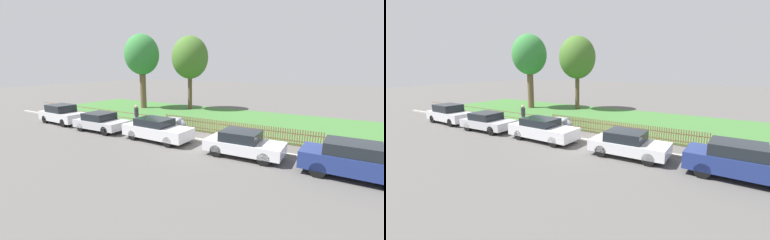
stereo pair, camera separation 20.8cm
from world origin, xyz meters
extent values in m
plane|color=#565451|center=(0.00, 0.00, 0.00)|extent=(120.00, 120.00, 0.00)
cube|color=#B2ADA3|center=(0.00, 0.10, 0.06)|extent=(43.84, 0.20, 0.12)
cube|color=#3D7033|center=(0.00, 7.30, 0.01)|extent=(43.84, 10.49, 0.01)
cube|color=brown|center=(0.00, 2.07, 0.28)|extent=(43.84, 0.03, 0.05)
cube|color=brown|center=(0.00, 2.07, 0.71)|extent=(43.84, 0.03, 0.05)
cube|color=brown|center=(-5.33, 2.05, 0.49)|extent=(0.06, 0.03, 0.99)
cube|color=brown|center=(-5.19, 2.05, 0.49)|extent=(0.06, 0.03, 0.99)
cube|color=brown|center=(-5.06, 2.05, 0.49)|extent=(0.06, 0.03, 0.99)
cube|color=brown|center=(-4.92, 2.05, 0.49)|extent=(0.06, 0.03, 0.99)
cube|color=brown|center=(-4.79, 2.05, 0.49)|extent=(0.06, 0.03, 0.99)
cube|color=brown|center=(-4.65, 2.05, 0.49)|extent=(0.06, 0.03, 0.99)
cube|color=brown|center=(-4.52, 2.05, 0.49)|extent=(0.06, 0.03, 0.99)
cube|color=brown|center=(-4.38, 2.05, 0.49)|extent=(0.06, 0.03, 0.99)
cube|color=brown|center=(-4.25, 2.05, 0.49)|extent=(0.06, 0.03, 0.99)
cube|color=brown|center=(-4.11, 2.05, 0.49)|extent=(0.06, 0.03, 0.99)
cube|color=brown|center=(-3.98, 2.05, 0.49)|extent=(0.06, 0.03, 0.99)
cube|color=brown|center=(-3.84, 2.05, 0.49)|extent=(0.06, 0.03, 0.99)
cube|color=brown|center=(-3.71, 2.05, 0.49)|extent=(0.06, 0.03, 0.99)
cube|color=brown|center=(-3.57, 2.05, 0.49)|extent=(0.06, 0.03, 0.99)
cube|color=brown|center=(-3.44, 2.05, 0.49)|extent=(0.06, 0.03, 0.99)
cube|color=brown|center=(-3.30, 2.05, 0.49)|extent=(0.06, 0.03, 0.99)
cube|color=brown|center=(-3.17, 2.05, 0.49)|extent=(0.06, 0.03, 0.99)
cube|color=brown|center=(-3.03, 2.05, 0.49)|extent=(0.06, 0.03, 0.99)
cube|color=brown|center=(-2.90, 2.05, 0.49)|extent=(0.06, 0.03, 0.99)
cube|color=brown|center=(-2.76, 2.05, 0.49)|extent=(0.06, 0.03, 0.99)
cube|color=brown|center=(-2.63, 2.05, 0.49)|extent=(0.06, 0.03, 0.99)
cube|color=brown|center=(-2.49, 2.05, 0.49)|extent=(0.06, 0.03, 0.99)
cube|color=brown|center=(-2.36, 2.05, 0.49)|extent=(0.06, 0.03, 0.99)
cube|color=brown|center=(-2.22, 2.05, 0.49)|extent=(0.06, 0.03, 0.99)
cube|color=brown|center=(-2.09, 2.05, 0.49)|extent=(0.06, 0.03, 0.99)
cube|color=brown|center=(-1.96, 2.05, 0.49)|extent=(0.06, 0.03, 0.99)
cube|color=brown|center=(-1.82, 2.05, 0.49)|extent=(0.06, 0.03, 0.99)
cube|color=brown|center=(-1.69, 2.05, 0.49)|extent=(0.06, 0.03, 0.99)
cube|color=brown|center=(-1.55, 2.05, 0.49)|extent=(0.06, 0.03, 0.99)
cube|color=brown|center=(-1.42, 2.05, 0.49)|extent=(0.06, 0.03, 0.99)
cube|color=brown|center=(-1.28, 2.05, 0.49)|extent=(0.06, 0.03, 0.99)
cube|color=brown|center=(-1.15, 2.05, 0.49)|extent=(0.06, 0.03, 0.99)
cube|color=brown|center=(-1.01, 2.05, 0.49)|extent=(0.06, 0.03, 0.99)
cube|color=brown|center=(-0.88, 2.05, 0.49)|extent=(0.06, 0.03, 0.99)
cube|color=brown|center=(-0.74, 2.05, 0.49)|extent=(0.06, 0.03, 0.99)
cube|color=brown|center=(-0.61, 2.05, 0.49)|extent=(0.06, 0.03, 0.99)
cube|color=brown|center=(-0.47, 2.05, 0.49)|extent=(0.06, 0.03, 0.99)
cube|color=brown|center=(-0.34, 2.05, 0.49)|extent=(0.06, 0.03, 0.99)
cube|color=brown|center=(-0.20, 2.05, 0.49)|extent=(0.06, 0.03, 0.99)
cube|color=brown|center=(-0.07, 2.05, 0.49)|extent=(0.06, 0.03, 0.99)
cube|color=brown|center=(0.07, 2.05, 0.49)|extent=(0.06, 0.03, 0.99)
cube|color=brown|center=(0.20, 2.05, 0.49)|extent=(0.06, 0.03, 0.99)
cube|color=brown|center=(0.34, 2.05, 0.49)|extent=(0.06, 0.03, 0.99)
cube|color=brown|center=(0.47, 2.05, 0.49)|extent=(0.06, 0.03, 0.99)
cube|color=brown|center=(0.61, 2.05, 0.49)|extent=(0.06, 0.03, 0.99)
cube|color=brown|center=(0.74, 2.05, 0.49)|extent=(0.06, 0.03, 0.99)
cube|color=brown|center=(0.88, 2.05, 0.49)|extent=(0.06, 0.03, 0.99)
cube|color=brown|center=(1.01, 2.05, 0.49)|extent=(0.06, 0.03, 0.99)
cube|color=brown|center=(1.15, 2.05, 0.49)|extent=(0.06, 0.03, 0.99)
cube|color=brown|center=(1.28, 2.05, 0.49)|extent=(0.06, 0.03, 0.99)
cube|color=brown|center=(1.42, 2.05, 0.49)|extent=(0.06, 0.03, 0.99)
cube|color=brown|center=(1.55, 2.05, 0.49)|extent=(0.06, 0.03, 0.99)
cube|color=brown|center=(1.69, 2.05, 0.49)|extent=(0.06, 0.03, 0.99)
cube|color=brown|center=(1.82, 2.05, 0.49)|extent=(0.06, 0.03, 0.99)
cube|color=brown|center=(1.96, 2.05, 0.49)|extent=(0.06, 0.03, 0.99)
cube|color=brown|center=(2.09, 2.05, 0.49)|extent=(0.06, 0.03, 0.99)
cube|color=brown|center=(2.22, 2.05, 0.49)|extent=(0.06, 0.03, 0.99)
cube|color=brown|center=(2.36, 2.05, 0.49)|extent=(0.06, 0.03, 0.99)
cube|color=brown|center=(2.49, 2.05, 0.49)|extent=(0.06, 0.03, 0.99)
cube|color=brown|center=(2.63, 2.05, 0.49)|extent=(0.06, 0.03, 0.99)
cube|color=brown|center=(2.76, 2.05, 0.49)|extent=(0.06, 0.03, 0.99)
cube|color=brown|center=(2.90, 2.05, 0.49)|extent=(0.06, 0.03, 0.99)
cube|color=brown|center=(3.03, 2.05, 0.49)|extent=(0.06, 0.03, 0.99)
cube|color=brown|center=(3.17, 2.05, 0.49)|extent=(0.06, 0.03, 0.99)
cube|color=brown|center=(3.30, 2.05, 0.49)|extent=(0.06, 0.03, 0.99)
cube|color=brown|center=(3.44, 2.05, 0.49)|extent=(0.06, 0.03, 0.99)
cube|color=brown|center=(3.57, 2.05, 0.49)|extent=(0.06, 0.03, 0.99)
cube|color=brown|center=(3.71, 2.05, 0.49)|extent=(0.06, 0.03, 0.99)
cube|color=brown|center=(3.84, 2.05, 0.49)|extent=(0.06, 0.03, 0.99)
cube|color=brown|center=(3.98, 2.05, 0.49)|extent=(0.06, 0.03, 0.99)
cube|color=brown|center=(4.11, 2.05, 0.49)|extent=(0.06, 0.03, 0.99)
cube|color=brown|center=(4.25, 2.05, 0.49)|extent=(0.06, 0.03, 0.99)
cube|color=brown|center=(4.38, 2.05, 0.49)|extent=(0.06, 0.03, 0.99)
cube|color=brown|center=(4.52, 2.05, 0.49)|extent=(0.06, 0.03, 0.99)
cube|color=brown|center=(4.65, 2.05, 0.49)|extent=(0.06, 0.03, 0.99)
cube|color=brown|center=(4.79, 2.05, 0.49)|extent=(0.06, 0.03, 0.99)
cube|color=brown|center=(4.92, 2.05, 0.49)|extent=(0.06, 0.03, 0.99)
cube|color=brown|center=(5.06, 2.05, 0.49)|extent=(0.06, 0.03, 0.99)
cube|color=brown|center=(5.19, 2.05, 0.49)|extent=(0.06, 0.03, 0.99)
cube|color=brown|center=(5.33, 2.05, 0.49)|extent=(0.06, 0.03, 0.99)
cube|color=silver|center=(-13.23, -1.23, 0.60)|extent=(4.18, 1.86, 0.67)
cube|color=black|center=(-13.44, -1.22, 1.22)|extent=(2.03, 1.62, 0.57)
cylinder|color=black|center=(-11.93, -0.47, 0.31)|extent=(0.63, 0.16, 0.62)
cylinder|color=black|center=(-11.98, -2.06, 0.31)|extent=(0.63, 0.16, 0.62)
cylinder|color=black|center=(-14.49, -0.39, 0.31)|extent=(0.63, 0.16, 0.62)
cylinder|color=black|center=(-14.54, -1.99, 0.31)|extent=(0.63, 0.16, 0.62)
cube|color=#BCBCC1|center=(-8.52, -1.32, 0.53)|extent=(3.93, 1.96, 0.54)
cube|color=black|center=(-8.71, -1.33, 1.05)|extent=(1.91, 1.71, 0.49)
cylinder|color=black|center=(-7.35, -0.43, 0.31)|extent=(0.63, 0.16, 0.62)
cylinder|color=black|center=(-7.29, -2.13, 0.31)|extent=(0.63, 0.16, 0.62)
cylinder|color=black|center=(-9.75, -0.51, 0.31)|extent=(0.63, 0.16, 0.62)
cylinder|color=black|center=(-9.69, -2.21, 0.31)|extent=(0.63, 0.16, 0.62)
cube|color=silver|center=(-3.58, -1.19, 0.60)|extent=(4.46, 1.82, 0.67)
cube|color=black|center=(-3.80, -1.19, 1.16)|extent=(2.16, 1.58, 0.44)
cylinder|color=black|center=(-2.19, -0.45, 0.31)|extent=(0.62, 0.16, 0.62)
cylinder|color=black|center=(-2.23, -2.01, 0.31)|extent=(0.62, 0.16, 0.62)
cylinder|color=black|center=(-4.93, -0.38, 0.31)|extent=(0.62, 0.16, 0.62)
cylinder|color=black|center=(-4.97, -1.93, 0.31)|extent=(0.62, 0.16, 0.62)
cube|color=silver|center=(1.97, -1.16, 0.54)|extent=(3.91, 1.81, 0.55)
cube|color=black|center=(1.78, -1.17, 1.06)|extent=(1.89, 1.60, 0.50)
cylinder|color=black|center=(3.16, -0.34, 0.31)|extent=(0.62, 0.15, 0.62)
cylinder|color=black|center=(3.19, -1.95, 0.31)|extent=(0.62, 0.15, 0.62)
cylinder|color=black|center=(0.75, -0.38, 0.31)|extent=(0.62, 0.15, 0.62)
cylinder|color=black|center=(0.78, -1.99, 0.31)|extent=(0.62, 0.15, 0.62)
cube|color=navy|center=(6.79, -1.30, 0.64)|extent=(4.30, 1.90, 0.73)
cube|color=black|center=(6.58, -1.30, 1.25)|extent=(2.09, 1.65, 0.48)
cylinder|color=black|center=(5.50, -0.45, 0.33)|extent=(0.66, 0.16, 0.65)
cylinder|color=black|center=(5.45, -2.07, 0.33)|extent=(0.66, 0.16, 0.65)
cylinder|color=black|center=(-3.03, 0.81, 0.29)|extent=(0.58, 0.14, 0.58)
cylinder|color=black|center=(-4.46, 0.72, 0.29)|extent=(0.58, 0.14, 0.58)
ellipsoid|color=gray|center=(-3.74, 0.76, 0.68)|extent=(1.92, 0.76, 0.94)
ellipsoid|color=gray|center=(-3.30, 0.79, 0.94)|extent=(0.49, 0.82, 0.43)
cylinder|color=brown|center=(-13.15, 8.27, 2.30)|extent=(0.67, 0.67, 4.60)
ellipsoid|color=#337A38|center=(-13.15, 8.27, 5.78)|extent=(3.72, 3.72, 4.28)
cylinder|color=brown|center=(-8.24, 10.16, 2.11)|extent=(0.44, 0.44, 4.23)
ellipsoid|color=#426B28|center=(-8.24, 10.16, 5.43)|extent=(3.81, 3.81, 4.38)
cylinder|color=slate|center=(-7.54, 1.30, 0.39)|extent=(0.15, 0.15, 0.79)
cylinder|color=slate|center=(-7.50, 1.07, 0.39)|extent=(0.15, 0.15, 0.79)
cylinder|color=#333338|center=(-7.52, 1.18, 1.10)|extent=(0.38, 0.38, 0.62)
sphere|color=beige|center=(-7.52, 1.18, 1.51)|extent=(0.21, 0.21, 0.21)
camera|label=1|loc=(6.17, -13.15, 4.46)|focal=24.00mm
camera|label=2|loc=(6.34, -13.04, 4.46)|focal=24.00mm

